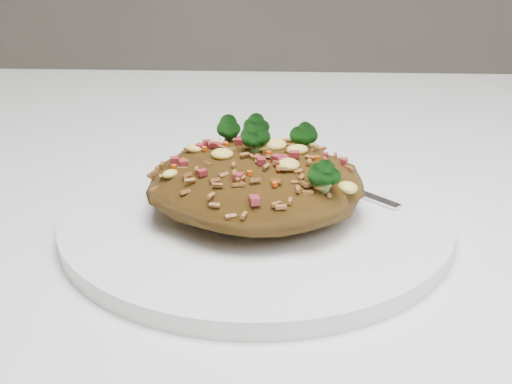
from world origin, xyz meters
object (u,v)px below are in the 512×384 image
plate (256,218)px  fried_rice (257,174)px  fork (325,180)px  dining_table (256,288)px

plate → fried_rice: 0.04m
plate → fried_rice: bearing=60.9°
plate → fork: bearing=45.0°
plate → fried_rice: size_ratio=1.83×
plate → fork: size_ratio=2.29×
fried_rice → fork: bearing=44.8°
fried_rice → fork: (0.05, 0.05, -0.03)m
dining_table → fried_rice: size_ratio=7.45×
dining_table → fried_rice: fried_rice is taller
dining_table → plate: (0.00, -0.06, 0.10)m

